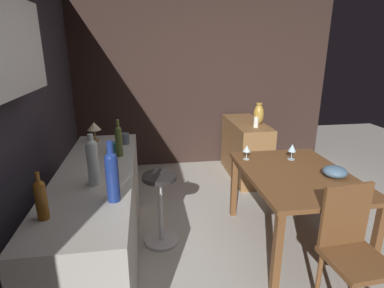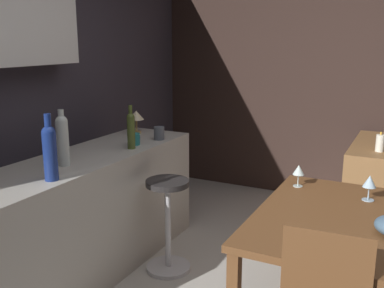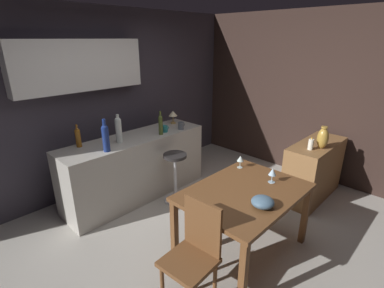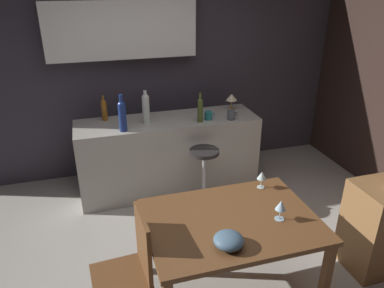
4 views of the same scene
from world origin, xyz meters
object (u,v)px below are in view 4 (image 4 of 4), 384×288
cup_teal (208,115)px  counter_lamp (232,98)px  dining_table (231,228)px  cup_slate (231,115)px  wine_bottle_olive (200,109)px  chair_near_window (130,269)px  fruit_bowl (229,240)px  wine_bottle_amber (104,109)px  bar_stool (204,177)px  wine_bottle_clear (146,107)px  wine_bottle_cobalt (122,114)px  wine_glass_right (281,206)px  wine_glass_left (262,176)px

cup_teal → counter_lamp: size_ratio=0.59×
dining_table → cup_slate: bearing=68.5°
dining_table → wine_bottle_olive: bearing=81.0°
chair_near_window → counter_lamp: counter_lamp is taller
fruit_bowl → wine_bottle_amber: (-0.64, 2.24, 0.24)m
cup_slate → wine_bottle_olive: bearing=175.5°
bar_stool → wine_bottle_olive: 0.76m
dining_table → wine_bottle_clear: bearing=100.8°
dining_table → bar_stool: dining_table is taller
wine_bottle_cobalt → bar_stool: bearing=-22.0°
chair_near_window → fruit_bowl: 0.75m
wine_bottle_cobalt → chair_near_window: bearing=-96.2°
chair_near_window → cup_slate: (1.40, 1.62, 0.46)m
chair_near_window → wine_glass_right: (1.13, -0.06, 0.36)m
wine_glass_left → wine_bottle_amber: 2.00m
dining_table → fruit_bowl: size_ratio=6.16×
chair_near_window → bar_stool: chair_near_window is taller
dining_table → cup_teal: bearing=77.4°
chair_near_window → cup_slate: 2.19m
fruit_bowl → wine_bottle_amber: wine_bottle_amber is taller
cup_teal → wine_glass_right: bearing=-90.8°
dining_table → wine_glass_left: wine_glass_left is taller
wine_bottle_amber → wine_bottle_olive: wine_bottle_olive is taller
dining_table → wine_bottle_cobalt: wine_bottle_cobalt is taller
wine_bottle_amber → counter_lamp: bearing=-3.0°
bar_stool → wine_glass_left: (0.22, -0.90, 0.47)m
dining_table → wine_bottle_amber: (-0.77, 1.96, 0.38)m
counter_lamp → wine_bottle_olive: bearing=-150.1°
wine_glass_left → wine_glass_right: (-0.07, -0.46, 0.01)m
wine_glass_left → cup_slate: (0.21, 1.22, 0.10)m
wine_bottle_cobalt → cup_slate: 1.23m
fruit_bowl → wine_bottle_olive: wine_bottle_olive is taller
wine_glass_right → cup_teal: 1.75m
fruit_bowl → cup_teal: size_ratio=1.73×
wine_bottle_clear → dining_table: bearing=-79.2°
wine_glass_left → counter_lamp: bearing=77.8°
wine_glass_left → wine_glass_right: size_ratio=0.94×
fruit_bowl → wine_glass_right: bearing=20.4°
wine_bottle_amber → wine_glass_left: bearing=-53.5°
cup_teal → wine_bottle_clear: bearing=172.9°
wine_bottle_amber → cup_slate: wine_bottle_amber is taller
dining_table → wine_bottle_olive: wine_bottle_olive is taller
dining_table → wine_glass_right: size_ratio=7.96×
wine_glass_left → wine_bottle_clear: bearing=118.4°
wine_bottle_olive → wine_bottle_clear: size_ratio=0.90×
bar_stool → chair_near_window: bearing=-127.0°
chair_near_window → wine_glass_right: 1.18m
wine_bottle_clear → counter_lamp: 1.09m
chair_near_window → bar_stool: bearing=53.0°
fruit_bowl → wine_bottle_olive: 1.94m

